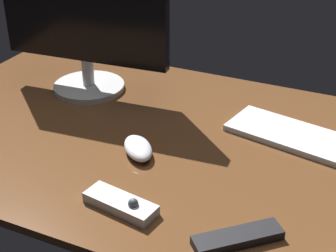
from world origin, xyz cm
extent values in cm
cube|color=brown|center=(0.00, 0.00, 1.00)|extent=(140.00, 84.00, 2.00)
cylinder|color=#BEBEBE|center=(-32.87, 16.37, 2.79)|extent=(20.82, 20.82, 1.58)
cylinder|color=#BEBEBE|center=(-32.87, 16.37, 7.52)|extent=(3.43, 3.43, 7.87)
cube|color=black|center=(-32.87, 16.37, 26.67)|extent=(49.70, 6.89, 30.43)
cube|color=silver|center=(29.93, 13.09, 2.74)|extent=(37.12, 20.29, 1.49)
ellipsoid|color=silver|center=(-3.05, -9.33, 3.64)|extent=(12.29, 12.68, 3.27)
cube|color=#B7B7BC|center=(3.24, -28.99, 3.11)|extent=(16.31, 7.83, 2.22)
sphere|color=#3F3F44|center=(6.45, -29.50, 4.59)|extent=(2.11, 2.11, 2.11)
cube|color=black|center=(27.81, -28.61, 2.95)|extent=(15.70, 15.06, 1.90)
camera|label=1|loc=(47.02, -101.09, 68.25)|focal=55.77mm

